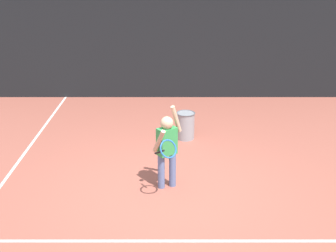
{
  "coord_description": "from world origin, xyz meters",
  "views": [
    {
      "loc": [
        -0.02,
        -6.13,
        3.47
      ],
      "look_at": [
        -0.02,
        0.67,
        0.85
      ],
      "focal_mm": 46.76,
      "sensor_mm": 36.0,
      "label": 1
    }
  ],
  "objects": [
    {
      "name": "fence_post_2",
      "position": [
        0.0,
        5.12,
        1.85
      ],
      "size": [
        0.09,
        0.09,
        3.69
      ],
      "primitive_type": "cylinder",
      "color": "slate",
      "rests_on": "ground"
    },
    {
      "name": "back_fence_windscreen",
      "position": [
        0.0,
        5.06,
        1.77
      ],
      "size": [
        11.47,
        0.08,
        3.54
      ],
      "primitive_type": "cube",
      "color": "black",
      "rests_on": "ground"
    },
    {
      "name": "fence_post_1",
      "position": [
        -2.79,
        5.12,
        1.85
      ],
      "size": [
        0.09,
        0.09,
        3.69
      ],
      "primitive_type": "cylinder",
      "color": "slate",
      "rests_on": "ground"
    },
    {
      "name": "tennis_player",
      "position": [
        -0.04,
        0.12,
        0.73
      ],
      "size": [
        0.48,
        0.85,
        1.35
      ],
      "rotation": [
        0.0,
        0.0,
        0.64
      ],
      "color": "slate",
      "rests_on": "ground"
    },
    {
      "name": "tennis_ball_3",
      "position": [
        -0.08,
        1.89,
        0.03
      ],
      "size": [
        0.07,
        0.07,
        0.07
      ],
      "primitive_type": "sphere",
      "color": "#CCE033",
      "rests_on": "ground"
    },
    {
      "name": "ground_plane",
      "position": [
        0.0,
        0.0,
        0.0
      ],
      "size": [
        20.0,
        20.0,
        0.0
      ],
      "primitive_type": "plane",
      "color": "#9E5142"
    },
    {
      "name": "fence_post_3",
      "position": [
        2.79,
        5.12,
        1.85
      ],
      "size": [
        0.09,
        0.09,
        3.69
      ],
      "primitive_type": "cylinder",
      "color": "slate",
      "rests_on": "ground"
    },
    {
      "name": "court_line_sideline",
      "position": [
        -2.75,
        1.0,
        0.0
      ],
      "size": [
        0.05,
        9.0,
        0.0
      ],
      "primitive_type": "cube",
      "color": "white",
      "rests_on": "ground"
    },
    {
      "name": "court_line_baseline",
      "position": [
        0.0,
        -1.33,
        0.0
      ],
      "size": [
        9.0,
        0.05,
        0.0
      ],
      "primitive_type": "cube",
      "color": "white",
      "rests_on": "ground"
    },
    {
      "name": "ball_hopper",
      "position": [
        0.34,
        2.17,
        0.29
      ],
      "size": [
        0.38,
        0.38,
        0.56
      ],
      "color": "gray",
      "rests_on": "ground"
    }
  ]
}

